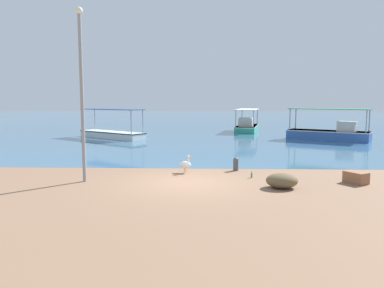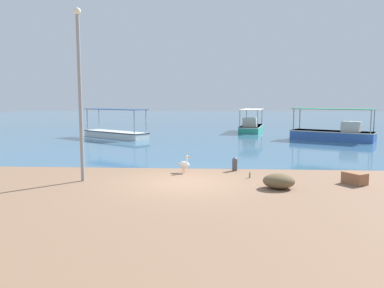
# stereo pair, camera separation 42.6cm
# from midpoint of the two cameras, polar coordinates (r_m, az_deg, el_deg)

# --- Properties ---
(ground) EXTENTS (120.00, 120.00, 0.00)m
(ground) POSITION_cam_midpoint_polar(r_m,az_deg,el_deg) (14.75, -1.61, -5.88)
(ground) COLOR #85634A
(harbor_water) EXTENTS (110.00, 90.00, 0.00)m
(harbor_water) POSITION_cam_midpoint_polar(r_m,az_deg,el_deg) (62.45, 1.29, 3.78)
(harbor_water) COLOR #3C6889
(harbor_water) RESTS_ON ground
(fishing_boat_outer) EXTENTS (6.46, 4.84, 2.53)m
(fishing_boat_outer) POSITION_cam_midpoint_polar(r_m,az_deg,el_deg) (32.07, 19.94, 1.66)
(fishing_boat_outer) COLOR #3763B3
(fishing_boat_outer) RESTS_ON harbor_water
(fishing_boat_near_right) EXTENTS (3.14, 6.39, 2.28)m
(fishing_boat_near_right) POSITION_cam_midpoint_polar(r_m,az_deg,el_deg) (38.62, 8.05, 2.73)
(fishing_boat_near_right) COLOR teal
(fishing_boat_near_right) RESTS_ON harbor_water
(fishing_boat_far_right) EXTENTS (6.33, 5.13, 2.45)m
(fishing_boat_far_right) POSITION_cam_midpoint_polar(r_m,az_deg,el_deg) (32.51, -12.47, 1.73)
(fishing_boat_far_right) COLOR white
(fishing_boat_far_right) RESTS_ON harbor_water
(pelican) EXTENTS (0.73, 0.53, 0.80)m
(pelican) POSITION_cam_midpoint_polar(r_m,az_deg,el_deg) (16.61, -1.72, -3.13)
(pelican) COLOR #E0997A
(pelican) RESTS_ON ground
(lamp_post) EXTENTS (0.28, 0.28, 6.71)m
(lamp_post) POSITION_cam_midpoint_polar(r_m,az_deg,el_deg) (15.26, -17.25, 8.33)
(lamp_post) COLOR gray
(lamp_post) RESTS_ON ground
(mooring_bollard) EXTENTS (0.25, 0.25, 0.62)m
(mooring_bollard) POSITION_cam_midpoint_polar(r_m,az_deg,el_deg) (17.20, 5.98, -2.98)
(mooring_bollard) COLOR #47474C
(mooring_bollard) RESTS_ON ground
(net_pile) EXTENTS (1.16, 0.99, 0.55)m
(net_pile) POSITION_cam_midpoint_polar(r_m,az_deg,el_deg) (14.13, 12.69, -5.47)
(net_pile) COLOR brown
(net_pile) RESTS_ON ground
(cargo_crate) EXTENTS (0.91, 1.00, 0.45)m
(cargo_crate) POSITION_cam_midpoint_polar(r_m,az_deg,el_deg) (15.83, 23.00, -4.72)
(cargo_crate) COLOR #935E3F
(cargo_crate) RESTS_ON ground
(glass_bottle) EXTENTS (0.07, 0.07, 0.27)m
(glass_bottle) POSITION_cam_midpoint_polar(r_m,az_deg,el_deg) (15.77, 8.30, -4.72)
(glass_bottle) COLOR #3F7F4C
(glass_bottle) RESTS_ON ground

